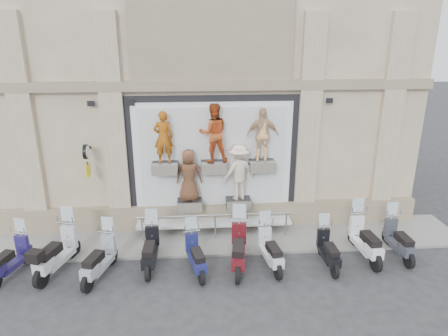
{
  "coord_description": "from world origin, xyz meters",
  "views": [
    {
      "loc": [
        -0.58,
        -9.48,
        6.35
      ],
      "look_at": [
        0.28,
        1.9,
        2.51
      ],
      "focal_mm": 32.0,
      "sensor_mm": 36.0,
      "label": 1
    }
  ],
  "objects_px": {
    "scooter_e": "(196,249)",
    "scooter_h": "(329,244)",
    "scooter_c": "(99,252)",
    "scooter_i": "(366,233)",
    "guard_rail": "(215,228)",
    "scooter_d": "(150,243)",
    "scooter_j": "(400,233)",
    "scooter_g": "(271,243)",
    "clock_sign_bracket": "(87,156)",
    "scooter_a": "(9,252)",
    "scooter_b": "(56,245)",
    "scooter_f": "(239,241)"
  },
  "relations": [
    {
      "from": "scooter_b",
      "to": "scooter_j",
      "type": "relative_size",
      "value": 1.14
    },
    {
      "from": "guard_rail",
      "to": "scooter_d",
      "type": "height_order",
      "value": "scooter_d"
    },
    {
      "from": "scooter_c",
      "to": "scooter_j",
      "type": "distance_m",
      "value": 8.68
    },
    {
      "from": "scooter_a",
      "to": "scooter_j",
      "type": "relative_size",
      "value": 0.99
    },
    {
      "from": "scooter_e",
      "to": "scooter_h",
      "type": "relative_size",
      "value": 1.02
    },
    {
      "from": "scooter_e",
      "to": "scooter_h",
      "type": "distance_m",
      "value": 3.78
    },
    {
      "from": "scooter_g",
      "to": "scooter_i",
      "type": "bearing_deg",
      "value": -2.78
    },
    {
      "from": "scooter_c",
      "to": "scooter_e",
      "type": "bearing_deg",
      "value": 17.68
    },
    {
      "from": "scooter_e",
      "to": "scooter_g",
      "type": "bearing_deg",
      "value": -9.46
    },
    {
      "from": "scooter_i",
      "to": "clock_sign_bracket",
      "type": "bearing_deg",
      "value": 164.27
    },
    {
      "from": "scooter_c",
      "to": "scooter_j",
      "type": "relative_size",
      "value": 1.03
    },
    {
      "from": "scooter_c",
      "to": "scooter_i",
      "type": "height_order",
      "value": "scooter_i"
    },
    {
      "from": "clock_sign_bracket",
      "to": "scooter_c",
      "type": "bearing_deg",
      "value": -73.9
    },
    {
      "from": "clock_sign_bracket",
      "to": "scooter_i",
      "type": "bearing_deg",
      "value": -12.38
    },
    {
      "from": "scooter_j",
      "to": "scooter_d",
      "type": "bearing_deg",
      "value": 179.8
    },
    {
      "from": "scooter_e",
      "to": "scooter_j",
      "type": "distance_m",
      "value": 6.06
    },
    {
      "from": "scooter_c",
      "to": "scooter_i",
      "type": "xyz_separation_m",
      "value": [
        7.61,
        0.45,
        0.06
      ]
    },
    {
      "from": "clock_sign_bracket",
      "to": "scooter_h",
      "type": "distance_m",
      "value": 7.67
    },
    {
      "from": "guard_rail",
      "to": "scooter_a",
      "type": "xyz_separation_m",
      "value": [
        -5.7,
        -1.55,
        0.26
      ]
    },
    {
      "from": "scooter_a",
      "to": "scooter_g",
      "type": "relative_size",
      "value": 0.99
    },
    {
      "from": "scooter_j",
      "to": "scooter_b",
      "type": "bearing_deg",
      "value": -179.97
    },
    {
      "from": "scooter_g",
      "to": "scooter_h",
      "type": "bearing_deg",
      "value": -11.02
    },
    {
      "from": "scooter_d",
      "to": "scooter_j",
      "type": "bearing_deg",
      "value": 1.68
    },
    {
      "from": "scooter_c",
      "to": "scooter_j",
      "type": "height_order",
      "value": "scooter_c"
    },
    {
      "from": "scooter_c",
      "to": "scooter_h",
      "type": "height_order",
      "value": "scooter_c"
    },
    {
      "from": "scooter_b",
      "to": "scooter_c",
      "type": "bearing_deg",
      "value": -0.05
    },
    {
      "from": "scooter_g",
      "to": "guard_rail",
      "type": "bearing_deg",
      "value": 124.61
    },
    {
      "from": "scooter_g",
      "to": "scooter_i",
      "type": "relative_size",
      "value": 0.9
    },
    {
      "from": "scooter_b",
      "to": "scooter_j",
      "type": "xyz_separation_m",
      "value": [
        9.89,
        0.11,
        -0.1
      ]
    },
    {
      "from": "clock_sign_bracket",
      "to": "scooter_h",
      "type": "height_order",
      "value": "clock_sign_bracket"
    },
    {
      "from": "scooter_d",
      "to": "guard_rail",
      "type": "bearing_deg",
      "value": 36.89
    },
    {
      "from": "scooter_d",
      "to": "scooter_i",
      "type": "relative_size",
      "value": 0.93
    },
    {
      "from": "scooter_g",
      "to": "scooter_h",
      "type": "distance_m",
      "value": 1.66
    },
    {
      "from": "scooter_g",
      "to": "clock_sign_bracket",
      "type": "bearing_deg",
      "value": 150.79
    },
    {
      "from": "guard_rail",
      "to": "scooter_g",
      "type": "height_order",
      "value": "scooter_g"
    },
    {
      "from": "scooter_a",
      "to": "scooter_g",
      "type": "distance_m",
      "value": 7.19
    },
    {
      "from": "scooter_e",
      "to": "guard_rail",
      "type": "bearing_deg",
      "value": 57.56
    },
    {
      "from": "scooter_a",
      "to": "scooter_j",
      "type": "height_order",
      "value": "scooter_j"
    },
    {
      "from": "scooter_j",
      "to": "clock_sign_bracket",
      "type": "bearing_deg",
      "value": 168.53
    },
    {
      "from": "scooter_f",
      "to": "scooter_g",
      "type": "relative_size",
      "value": 1.14
    },
    {
      "from": "guard_rail",
      "to": "scooter_e",
      "type": "relative_size",
      "value": 2.91
    },
    {
      "from": "clock_sign_bracket",
      "to": "scooter_i",
      "type": "distance_m",
      "value": 8.69
    },
    {
      "from": "scooter_h",
      "to": "scooter_j",
      "type": "distance_m",
      "value": 2.3
    },
    {
      "from": "scooter_f",
      "to": "scooter_h",
      "type": "relative_size",
      "value": 1.21
    },
    {
      "from": "scooter_e",
      "to": "scooter_g",
      "type": "relative_size",
      "value": 0.96
    },
    {
      "from": "scooter_d",
      "to": "scooter_h",
      "type": "height_order",
      "value": "scooter_d"
    },
    {
      "from": "scooter_d",
      "to": "scooter_e",
      "type": "distance_m",
      "value": 1.33
    },
    {
      "from": "scooter_a",
      "to": "scooter_b",
      "type": "xyz_separation_m",
      "value": [
        1.22,
        0.12,
        0.12
      ]
    },
    {
      "from": "scooter_e",
      "to": "scooter_f",
      "type": "bearing_deg",
      "value": -6.63
    },
    {
      "from": "scooter_d",
      "to": "scooter_e",
      "type": "xyz_separation_m",
      "value": [
        1.29,
        -0.35,
        -0.06
      ]
    }
  ]
}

